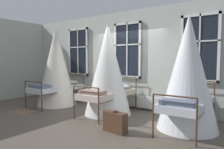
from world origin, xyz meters
TOP-DOWN VIEW (x-y plane):
  - ground at (0.00, 0.00)m, footprint 18.83×18.83m
  - back_wall_with_windows at (0.00, 1.17)m, footprint 9.26×0.10m
  - window_bank at (0.00, 1.05)m, footprint 5.49×0.10m
  - cot_first at (-2.19, -0.05)m, footprint 1.35×1.94m
  - cot_second at (-0.00, 0.00)m, footprint 1.35×1.94m
  - cot_third at (2.26, -0.02)m, footprint 1.35×1.94m
  - rug_first at (-2.24, -1.35)m, footprint 0.81×0.57m
  - rug_third at (2.24, -1.35)m, footprint 0.80×0.56m
  - suitcase_dark at (1.07, -1.15)m, footprint 0.58×0.27m

SIDE VIEW (x-z plane):
  - ground at x=0.00m, z-range 0.00..0.00m
  - rug_first at x=-2.24m, z-range 0.00..0.01m
  - rug_third at x=2.24m, z-range 0.00..0.01m
  - suitcase_dark at x=1.07m, z-range -0.01..0.46m
  - window_bank at x=0.00m, z-range -0.30..2.41m
  - cot_third at x=2.26m, z-range -0.04..2.55m
  - cot_second at x=0.00m, z-range -0.05..2.60m
  - cot_first at x=-2.19m, z-range -0.05..2.68m
  - back_wall_with_windows at x=0.00m, z-range 0.00..3.16m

